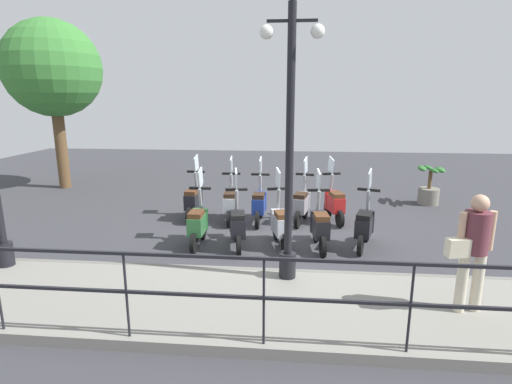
# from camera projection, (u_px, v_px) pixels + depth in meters

# --- Properties ---
(ground_plane) EXTENTS (28.00, 28.00, 0.00)m
(ground_plane) POSITION_uv_depth(u_px,v_px,m) (278.00, 235.00, 8.71)
(ground_plane) COLOR #38383D
(promenade_walkway) EXTENTS (2.20, 20.00, 0.15)m
(promenade_walkway) POSITION_uv_depth(u_px,v_px,m) (269.00, 304.00, 5.64)
(promenade_walkway) COLOR gray
(promenade_walkway) RESTS_ON ground_plane
(fence_railing) EXTENTS (0.04, 16.03, 1.07)m
(fence_railing) POSITION_uv_depth(u_px,v_px,m) (264.00, 283.00, 4.43)
(fence_railing) COLOR black
(fence_railing) RESTS_ON promenade_walkway
(lamp_post_near) EXTENTS (0.26, 0.90, 4.16)m
(lamp_post_near) POSITION_uv_depth(u_px,v_px,m) (289.00, 162.00, 5.90)
(lamp_post_near) COLOR black
(lamp_post_near) RESTS_ON promenade_walkway
(pedestrian_with_bag) EXTENTS (0.38, 0.64, 1.59)m
(pedestrian_with_bag) POSITION_uv_depth(u_px,v_px,m) (473.00, 245.00, 5.11)
(pedestrian_with_bag) COLOR beige
(pedestrian_with_bag) RESTS_ON promenade_walkway
(tree_large) EXTENTS (2.97, 2.97, 5.29)m
(tree_large) POSITION_uv_depth(u_px,v_px,m) (52.00, 69.00, 12.41)
(tree_large) COLOR brown
(tree_large) RESTS_ON ground_plane
(potted_palm) EXTENTS (1.06, 0.66, 1.05)m
(potted_palm) POSITION_uv_depth(u_px,v_px,m) (429.00, 189.00, 11.11)
(potted_palm) COLOR slate
(potted_palm) RESTS_ON ground_plane
(scooter_near_0) EXTENTS (1.20, 0.55, 1.54)m
(scooter_near_0) POSITION_uv_depth(u_px,v_px,m) (365.00, 225.00, 7.83)
(scooter_near_0) COLOR black
(scooter_near_0) RESTS_ON ground_plane
(scooter_near_1) EXTENTS (1.23, 0.44, 1.54)m
(scooter_near_1) POSITION_uv_depth(u_px,v_px,m) (320.00, 226.00, 7.78)
(scooter_near_1) COLOR black
(scooter_near_1) RESTS_ON ground_plane
(scooter_near_2) EXTENTS (1.21, 0.52, 1.54)m
(scooter_near_2) POSITION_uv_depth(u_px,v_px,m) (281.00, 224.00, 7.91)
(scooter_near_2) COLOR black
(scooter_near_2) RESTS_ON ground_plane
(scooter_near_3) EXTENTS (1.22, 0.48, 1.54)m
(scooter_near_3) POSITION_uv_depth(u_px,v_px,m) (237.00, 225.00, 7.83)
(scooter_near_3) COLOR black
(scooter_near_3) RESTS_ON ground_plane
(scooter_near_4) EXTENTS (1.23, 0.44, 1.54)m
(scooter_near_4) POSITION_uv_depth(u_px,v_px,m) (198.00, 223.00, 7.95)
(scooter_near_4) COLOR black
(scooter_near_4) RESTS_ON ground_plane
(scooter_far_0) EXTENTS (1.21, 0.52, 1.54)m
(scooter_far_0) POSITION_uv_depth(u_px,v_px,m) (334.00, 203.00, 9.48)
(scooter_far_0) COLOR black
(scooter_far_0) RESTS_ON ground_plane
(scooter_far_1) EXTENTS (1.21, 0.51, 1.54)m
(scooter_far_1) POSITION_uv_depth(u_px,v_px,m) (302.00, 203.00, 9.41)
(scooter_far_1) COLOR black
(scooter_far_1) RESTS_ON ground_plane
(scooter_far_2) EXTENTS (1.23, 0.44, 1.54)m
(scooter_far_2) POSITION_uv_depth(u_px,v_px,m) (259.00, 204.00, 9.40)
(scooter_far_2) COLOR black
(scooter_far_2) RESTS_ON ground_plane
(scooter_far_3) EXTENTS (1.23, 0.44, 1.54)m
(scooter_far_3) POSITION_uv_depth(u_px,v_px,m) (231.00, 202.00, 9.50)
(scooter_far_3) COLOR black
(scooter_far_3) RESTS_ON ground_plane
(scooter_far_4) EXTENTS (1.23, 0.44, 1.54)m
(scooter_far_4) POSITION_uv_depth(u_px,v_px,m) (194.00, 200.00, 9.75)
(scooter_far_4) COLOR black
(scooter_far_4) RESTS_ON ground_plane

